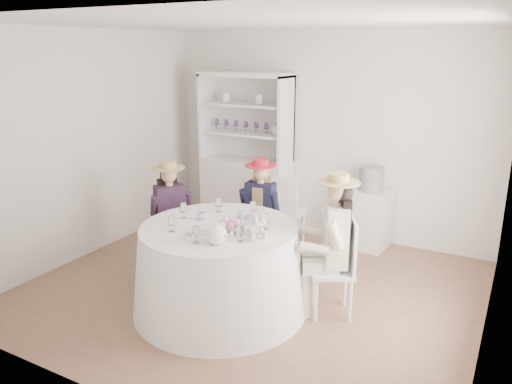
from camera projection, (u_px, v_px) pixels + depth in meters
The scene contains 23 objects.
ground at pixel (252, 289), 5.32m from camera, with size 4.50×4.50×0.00m, color brown.
ceiling at pixel (251, 22), 4.57m from camera, with size 4.50×4.50×0.00m, color white.
wall_back at pixel (325, 135), 6.63m from camera, with size 4.50×4.50×0.00m, color silver.
wall_front at pixel (102, 227), 3.26m from camera, with size 4.50×4.50×0.00m, color silver.
wall_left at pixel (88, 145), 5.99m from camera, with size 4.50×4.50×0.00m, color silver.
wall_right at pixel (501, 197), 3.91m from camera, with size 4.50×4.50×0.00m, color silver.
tea_table at pixel (220, 268), 4.81m from camera, with size 1.69×1.69×0.86m.
hutch at pixel (247, 172), 7.09m from camera, with size 1.46×0.95×2.16m.
side_table at pixel (369, 219), 6.35m from camera, with size 0.48×0.48×0.75m, color silver.
hatbox at pixel (371, 179), 6.21m from camera, with size 0.30×0.30×0.30m, color black.
guest_left at pixel (171, 210), 5.58m from camera, with size 0.55×0.52×1.28m.
guest_mid at pixel (260, 207), 5.69m from camera, with size 0.47×0.49×1.28m.
guest_right at pixel (333, 237), 4.62m from camera, with size 0.59×0.54×1.39m.
spare_chair at pixel (286, 208), 6.35m from camera, with size 0.41×0.41×0.94m.
teacup_a at pixel (201, 217), 4.86m from camera, with size 0.08×0.08×0.07m, color white.
teacup_b at pixel (241, 216), 4.88m from camera, with size 0.07×0.07×0.07m, color white.
teacup_c at pixel (249, 220), 4.77m from camera, with size 0.09×0.09×0.07m, color white.
flower_bowl at pixel (236, 228), 4.56m from camera, with size 0.24×0.24×0.06m, color white.
flower_arrangement at pixel (229, 224), 4.50m from camera, with size 0.18×0.18×0.07m.
table_teapot at pixel (217, 235), 4.26m from camera, with size 0.26×0.18×0.19m.
sandwich_plate at pixel (196, 234), 4.45m from camera, with size 0.26×0.26×0.06m.
cupcake_stand at pixel (257, 230), 4.38m from camera, with size 0.23×0.23×0.22m.
stemware_set at pixel (219, 219), 4.67m from camera, with size 0.93×0.93×0.15m.
Camera 1 is at (2.36, -4.21, 2.48)m, focal length 35.00 mm.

